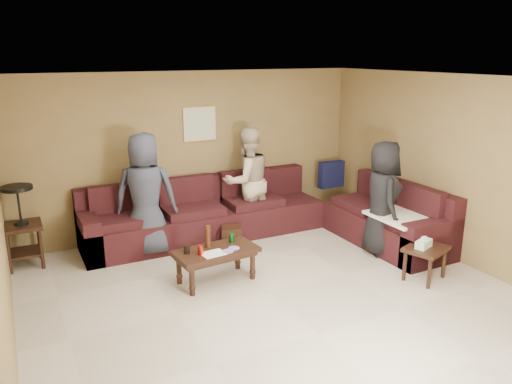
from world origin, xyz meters
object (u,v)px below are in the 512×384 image
waste_bin (232,238)px  person_right (382,198)px  end_table_left (22,225)px  person_left (146,195)px  coffee_table (215,254)px  side_table_right (425,251)px  sectional_sofa (269,220)px  person_middle (247,181)px

waste_bin → person_right: person_right is taller
end_table_left → person_left: (1.58, -0.32, 0.29)m
coffee_table → end_table_left: (-2.09, 1.58, 0.22)m
person_right → side_table_right: bearing=-163.4°
sectional_sofa → side_table_right: (1.09, -2.07, 0.05)m
end_table_left → side_table_right: (4.45, -2.71, -0.20)m
waste_bin → person_middle: person_middle is taller
end_table_left → side_table_right: size_ratio=1.75×
end_table_left → person_middle: bearing=-2.8°
sectional_sofa → person_left: (-1.78, 0.31, 0.54)m
coffee_table → person_middle: bearing=51.5°
waste_bin → person_middle: (0.51, 0.54, 0.67)m
person_left → sectional_sofa: bearing=-167.5°
end_table_left → waste_bin: 2.82m
side_table_right → person_right: person_right is taller
end_table_left → person_right: bearing=-21.3°
coffee_table → sectional_sofa: bearing=36.8°
sectional_sofa → person_left: bearing=170.1°
person_left → person_middle: bearing=-152.0°
side_table_right → waste_bin: side_table_right is taller
side_table_right → person_left: 3.76m
side_table_right → person_left: (-2.87, 2.39, 0.49)m
sectional_sofa → person_left: size_ratio=2.68×
sectional_sofa → person_right: (1.17, -1.13, 0.48)m
sectional_sofa → person_middle: 0.71m
side_table_right → waste_bin: bearing=130.9°
end_table_left → waste_bin: end_table_left is taller
sectional_sofa → person_middle: person_middle is taller
side_table_right → waste_bin: 2.67m
end_table_left → side_table_right: bearing=-31.3°
coffee_table → side_table_right: (2.36, -1.13, 0.01)m
side_table_right → person_middle: 2.87m
sectional_sofa → person_middle: (-0.14, 0.47, 0.51)m
side_table_right → person_right: bearing=84.8°
sectional_sofa → coffee_table: size_ratio=4.36×
sectional_sofa → side_table_right: 2.34m
sectional_sofa → end_table_left: bearing=169.4°
end_table_left → sectional_sofa: bearing=-10.6°
person_right → person_left: bearing=85.7°
sectional_sofa → side_table_right: bearing=-62.3°
coffee_table → person_left: 1.45m
side_table_right → person_middle: size_ratio=0.38×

